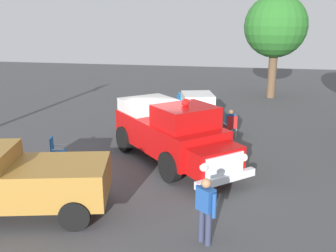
{
  "coord_description": "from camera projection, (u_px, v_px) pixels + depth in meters",
  "views": [
    {
      "loc": [
        13.02,
        3.22,
        5.15
      ],
      "look_at": [
        -0.03,
        0.51,
        1.34
      ],
      "focal_mm": 39.58,
      "sensor_mm": 36.0,
      "label": 1
    }
  ],
  "objects": [
    {
      "name": "lawn_chair_near_truck",
      "position": [
        231.0,
        125.0,
        16.76
      ],
      "size": [
        0.65,
        0.65,
        1.02
      ],
      "color": "#B7BABF",
      "rests_on": "ground"
    },
    {
      "name": "ground_plane",
      "position": [
        155.0,
        159.0,
        14.3
      ],
      "size": [
        60.0,
        60.0,
        0.0
      ],
      "primitive_type": "plane",
      "color": "#424244"
    },
    {
      "name": "spectator_standing",
      "position": [
        205.0,
        207.0,
        8.63
      ],
      "size": [
        0.48,
        0.56,
        1.68
      ],
      "color": "#2D334C",
      "rests_on": "ground"
    },
    {
      "name": "spectator_seated",
      "position": [
        230.0,
        122.0,
        16.85
      ],
      "size": [
        0.64,
        0.56,
        1.29
      ],
      "color": "#383842",
      "rests_on": "ground"
    },
    {
      "name": "traffic_cone",
      "position": [
        98.0,
        161.0,
        13.25
      ],
      "size": [
        0.4,
        0.4,
        0.64
      ],
      "color": "orange",
      "rests_on": "ground"
    },
    {
      "name": "lawn_chair_spare",
      "position": [
        182.0,
        119.0,
        17.81
      ],
      "size": [
        0.54,
        0.56,
        1.02
      ],
      "color": "#B7BABF",
      "rests_on": "ground"
    },
    {
      "name": "vintage_fire_truck",
      "position": [
        171.0,
        131.0,
        13.7
      ],
      "size": [
        5.83,
        5.65,
        2.59
      ],
      "color": "black",
      "rests_on": "ground"
    },
    {
      "name": "classic_hot_rod",
      "position": [
        197.0,
        105.0,
        19.89
      ],
      "size": [
        4.7,
        2.96,
        1.46
      ],
      "color": "black",
      "rests_on": "ground"
    },
    {
      "name": "lawn_chair_by_car",
      "position": [
        55.0,
        148.0,
        13.69
      ],
      "size": [
        0.62,
        0.62,
        1.02
      ],
      "color": "#B7BABF",
      "rests_on": "ground"
    },
    {
      "name": "oak_tree_distant",
      "position": [
        276.0,
        27.0,
        24.4
      ],
      "size": [
        4.13,
        4.13,
        6.86
      ],
      "color": "brown",
      "rests_on": "ground"
    },
    {
      "name": "parked_pickup",
      "position": [
        19.0,
        180.0,
        9.98
      ],
      "size": [
        2.96,
        5.1,
        1.9
      ],
      "color": "black",
      "rests_on": "ground"
    }
  ]
}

